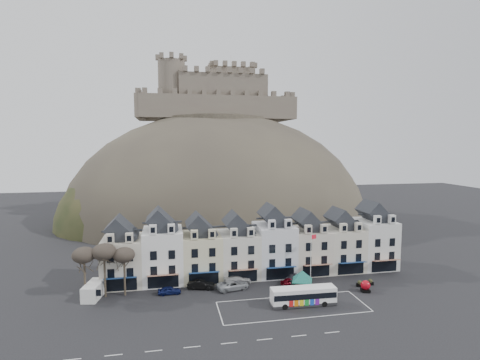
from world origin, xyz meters
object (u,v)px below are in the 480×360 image
(car_white, at_px, (237,279))
(car_maroon, at_px, (291,281))
(white_van, at_px, (94,290))
(car_silver, at_px, (233,285))
(bus_shelter, at_px, (302,276))
(car_black, at_px, (201,285))
(red_buoy, at_px, (365,286))
(flagpole, at_px, (311,255))
(bus, at_px, (303,295))
(car_charcoal, at_px, (297,278))
(car_navy, at_px, (170,290))

(car_white, relative_size, car_maroon, 1.32)
(white_van, height_order, car_silver, white_van)
(bus_shelter, distance_m, car_black, 16.87)
(red_buoy, relative_size, flagpole, 0.22)
(red_buoy, bearing_deg, bus, -166.66)
(car_silver, bearing_deg, car_maroon, -101.87)
(bus, height_order, car_silver, bus)
(red_buoy, distance_m, car_silver, 21.83)
(car_charcoal, bearing_deg, car_black, 64.31)
(bus, distance_m, car_white, 13.34)
(bus, distance_m, white_van, 32.76)
(car_silver, xyz_separation_m, car_charcoal, (11.60, 0.79, 0.00))
(car_white, bearing_deg, bus, -145.86)
(bus, xyz_separation_m, car_white, (-8.16, 10.52, -0.83))
(white_van, bearing_deg, flagpole, 9.79)
(car_navy, relative_size, car_silver, 0.70)
(flagpole, bearing_deg, car_charcoal, 170.80)
(car_silver, relative_size, car_white, 1.09)
(red_buoy, xyz_separation_m, car_maroon, (-11.02, 5.22, -0.35))
(bus_shelter, xyz_separation_m, red_buoy, (10.59, -1.03, -2.11))
(bus, distance_m, car_navy, 21.37)
(car_black, bearing_deg, bus_shelter, -94.71)
(bus_shelter, bearing_deg, white_van, -165.90)
(red_buoy, bearing_deg, car_black, 166.26)
(red_buoy, bearing_deg, white_van, 171.84)
(flagpole, distance_m, car_charcoal, 4.87)
(bus, relative_size, car_silver, 1.86)
(car_white, bearing_deg, white_van, 90.04)
(car_white, xyz_separation_m, car_charcoal, (10.40, -1.71, 0.05))
(bus_shelter, relative_size, car_navy, 1.55)
(red_buoy, relative_size, car_charcoal, 0.41)
(car_navy, distance_m, car_silver, 10.40)
(bus_shelter, relative_size, flagpole, 0.66)
(red_buoy, distance_m, flagpole, 10.02)
(bus, distance_m, car_charcoal, 9.13)
(white_van, height_order, car_navy, white_van)
(flagpole, xyz_separation_m, car_navy, (-24.35, -0.36, -4.37))
(red_buoy, bearing_deg, car_white, 158.89)
(bus, height_order, car_black, bus)
(bus, xyz_separation_m, car_charcoal, (2.24, 8.82, -0.78))
(bus_shelter, bearing_deg, car_silver, -178.47)
(red_buoy, xyz_separation_m, car_charcoal, (-9.59, 6.01, -0.22))
(car_silver, relative_size, car_maroon, 1.45)
(white_van, bearing_deg, car_silver, 8.14)
(bus_shelter, height_order, car_maroon, bus_shelter)
(bus, distance_m, car_maroon, 8.12)
(white_van, height_order, car_white, white_van)
(car_navy, bearing_deg, flagpole, -90.97)
(bus, height_order, white_van, bus)
(bus, bearing_deg, car_silver, 141.17)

